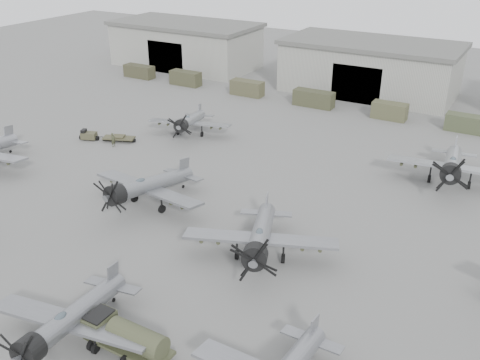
% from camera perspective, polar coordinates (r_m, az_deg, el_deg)
% --- Properties ---
extents(ground, '(220.00, 220.00, 0.00)m').
position_cam_1_polar(ground, '(45.40, -11.61, -10.27)').
color(ground, slate).
rests_on(ground, ground).
extents(hangar_left, '(29.00, 14.80, 8.70)m').
position_cam_1_polar(hangar_left, '(111.30, -5.81, 14.22)').
color(hangar_left, '#A5A69B').
rests_on(hangar_left, ground).
extents(hangar_center, '(29.00, 14.80, 8.70)m').
position_cam_1_polar(hangar_center, '(94.81, 13.70, 11.63)').
color(hangar_center, '#A5A69B').
rests_on(hangar_center, ground).
extents(support_truck_0, '(5.99, 2.20, 2.30)m').
position_cam_1_polar(support_truck_0, '(104.28, -10.69, 11.32)').
color(support_truck_0, '#3A3A26').
rests_on(support_truck_0, ground).
extents(support_truck_1, '(5.70, 2.20, 2.51)m').
position_cam_1_polar(support_truck_1, '(97.85, -5.83, 10.75)').
color(support_truck_1, '#3C3C27').
rests_on(support_truck_1, ground).
extents(support_truck_2, '(5.64, 2.20, 2.51)m').
position_cam_1_polar(support_truck_2, '(91.27, 0.76, 9.78)').
color(support_truck_2, '#46452E').
rests_on(support_truck_2, ground).
extents(support_truck_3, '(6.46, 2.20, 2.52)m').
position_cam_1_polar(support_truck_3, '(86.26, 7.87, 8.60)').
color(support_truck_3, '#3C3D28').
rests_on(support_truck_3, ground).
extents(support_truck_4, '(5.08, 2.20, 2.46)m').
position_cam_1_polar(support_truck_4, '(82.73, 15.66, 7.11)').
color(support_truck_4, '#4A4A30').
rests_on(support_truck_4, ground).
extents(support_truck_5, '(6.19, 2.20, 2.37)m').
position_cam_1_polar(support_truck_5, '(80.97, 23.21, 5.53)').
color(support_truck_5, '#3F462E').
rests_on(support_truck_5, ground).
extents(aircraft_near_1, '(12.33, 11.10, 4.90)m').
position_cam_1_polar(aircraft_near_1, '(38.78, -17.89, -14.12)').
color(aircraft_near_1, gray).
rests_on(aircraft_near_1, ground).
extents(aircraft_mid_1, '(13.17, 11.85, 5.24)m').
position_cam_1_polar(aircraft_mid_1, '(54.57, -10.05, -0.69)').
color(aircraft_mid_1, gray).
rests_on(aircraft_mid_1, ground).
extents(aircraft_mid_2, '(13.08, 11.83, 5.31)m').
position_cam_1_polar(aircraft_mid_2, '(45.28, 2.16, -6.12)').
color(aircraft_mid_2, gray).
rests_on(aircraft_mid_2, ground).
extents(aircraft_far_0, '(11.36, 10.23, 4.55)m').
position_cam_1_polar(aircraft_far_0, '(73.10, -5.45, 6.24)').
color(aircraft_far_0, gray).
rests_on(aircraft_far_0, ground).
extents(aircraft_far_1, '(13.91, 12.52, 5.53)m').
position_cam_1_polar(aircraft_far_1, '(62.67, 21.68, 1.51)').
color(aircraft_far_1, '#9B9EA3').
rests_on(aircraft_far_1, ground).
extents(fuel_tanker, '(6.38, 2.91, 2.46)m').
position_cam_1_polar(fuel_tanker, '(37.91, -12.00, -15.96)').
color(fuel_tanker, '#3D412A').
rests_on(fuel_tanker, ground).
extents(tug_trailer, '(7.23, 3.97, 1.46)m').
position_cam_1_polar(tug_trailer, '(74.09, -14.68, 4.52)').
color(tug_trailer, '#41402A').
rests_on(tug_trailer, ground).
extents(ground_crew, '(0.49, 0.71, 1.86)m').
position_cam_1_polar(ground_crew, '(71.41, -13.37, 4.19)').
color(ground_crew, '#3A3D28').
rests_on(ground_crew, ground).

